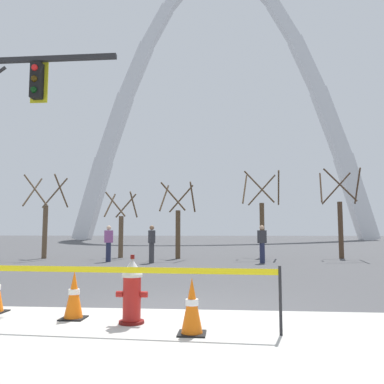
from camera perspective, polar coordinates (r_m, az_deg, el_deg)
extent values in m
plane|color=#474749|center=(6.86, -2.40, -16.87)|extent=(240.00, 240.00, 0.00)
cylinder|color=#5E0F0D|center=(6.08, -8.69, -18.03)|extent=(0.36, 0.36, 0.05)
cylinder|color=maroon|center=(6.01, -8.64, -14.92)|extent=(0.26, 0.26, 0.62)
cylinder|color=#B7B7BC|center=(5.97, -8.59, -11.79)|extent=(0.30, 0.30, 0.04)
cone|color=#B7B7BC|center=(5.96, -8.58, -10.55)|extent=(0.30, 0.30, 0.22)
cylinder|color=#5E0F0D|center=(5.95, -8.56, -9.20)|extent=(0.06, 0.06, 0.06)
cylinder|color=maroon|center=(6.05, -10.34, -14.24)|extent=(0.10, 0.09, 0.09)
cylinder|color=maroon|center=(5.97, -6.90, -14.41)|extent=(0.10, 0.09, 0.09)
cylinder|color=maroon|center=(6.21, -8.20, -14.92)|extent=(0.13, 0.14, 0.13)
cylinder|color=#5E0F0D|center=(6.29, -8.03, -14.80)|extent=(0.15, 0.03, 0.15)
cylinder|color=#232326|center=(5.40, 12.59, -15.01)|extent=(0.04, 0.04, 0.89)
cube|color=yellow|center=(5.81, -15.23, -10.68)|extent=(5.32, 0.30, 0.08)
cube|color=black|center=(5.43, -0.01, -19.72)|extent=(0.36, 0.36, 0.03)
cone|color=orange|center=(5.35, -0.01, -15.93)|extent=(0.28, 0.28, 0.70)
cylinder|color=white|center=(5.34, -0.01, -15.56)|extent=(0.17, 0.17, 0.08)
cube|color=black|center=(6.56, -16.70, -17.03)|extent=(0.36, 0.36, 0.03)
cone|color=orange|center=(6.50, -16.61, -13.87)|extent=(0.28, 0.28, 0.70)
cylinder|color=white|center=(6.49, -16.60, -13.57)|extent=(0.17, 0.17, 0.08)
cube|color=#232326|center=(11.26, -23.22, 17.07)|extent=(4.80, 0.12, 0.12)
cube|color=black|center=(10.88, -21.42, 14.69)|extent=(0.26, 0.24, 0.90)
cube|color=gold|center=(11.00, -21.09, 14.45)|extent=(0.44, 0.03, 1.04)
sphere|color=red|center=(10.88, -21.68, 16.29)|extent=(0.16, 0.16, 0.16)
sphere|color=#392706|center=(10.78, -21.74, 14.91)|extent=(0.16, 0.16, 0.16)
sphere|color=black|center=(10.68, -21.79, 13.50)|extent=(0.16, 0.16, 0.16)
cube|color=silver|center=(67.06, -14.07, -1.10)|extent=(5.94, 2.50, 13.76)
cube|color=silver|center=(67.99, -11.00, 8.98)|extent=(5.70, 2.28, 11.64)
cube|color=silver|center=(70.26, -7.98, 16.84)|extent=(5.44, 2.06, 9.54)
cube|color=silver|center=(72.88, -4.99, 22.55)|extent=(5.16, 1.84, 7.47)
cube|color=silver|center=(72.63, 12.99, 22.78)|extent=(5.16, 1.84, 7.47)
cube|color=silver|center=(69.92, 16.10, 17.13)|extent=(5.44, 2.06, 9.54)
cube|color=silver|center=(67.55, 19.28, 9.30)|extent=(5.70, 2.28, 11.64)
cube|color=silver|center=(66.53, 22.54, -0.80)|extent=(5.94, 2.50, 13.76)
cylinder|color=brown|center=(21.13, -20.40, -5.39)|extent=(0.24, 0.24, 2.63)
cylinder|color=brown|center=(21.72, -21.94, 0.02)|extent=(0.36, 1.41, 1.57)
cylinder|color=brown|center=(20.82, -18.28, 0.13)|extent=(0.22, 1.43, 1.57)
cylinder|color=brown|center=(21.93, -19.12, -0.13)|extent=(1.43, 0.22, 1.57)
cylinder|color=brown|center=(20.59, -21.59, 0.30)|extent=(1.41, 0.39, 1.57)
cylinder|color=brown|center=(20.70, -10.19, -6.36)|extent=(0.24, 0.24, 2.12)
cylinder|color=brown|center=(21.04, -11.72, -1.86)|extent=(0.31, 1.16, 1.28)
cylinder|color=brown|center=(20.51, -8.39, -1.82)|extent=(0.20, 1.16, 1.28)
cylinder|color=brown|center=(21.35, -9.48, -1.96)|extent=(1.16, 0.20, 1.28)
cylinder|color=brown|center=(20.16, -10.98, -1.71)|extent=(1.15, 0.33, 1.28)
cylinder|color=brown|center=(19.68, -2.04, -6.12)|extent=(0.24, 0.24, 2.37)
cylinder|color=brown|center=(19.99, -4.03, -0.84)|extent=(0.33, 1.28, 1.43)
cylinder|color=brown|center=(19.60, 0.09, -0.76)|extent=(0.21, 1.30, 1.43)
cylinder|color=brown|center=(20.47, -1.56, -0.97)|extent=(1.30, 0.21, 1.43)
cylinder|color=brown|center=(19.06, -2.76, -0.61)|extent=(1.28, 0.36, 1.43)
cylinder|color=brown|center=(20.83, 10.06, -5.42)|extent=(0.24, 0.24, 2.81)
cylinder|color=brown|center=(21.07, 7.59, 0.45)|extent=(0.38, 1.51, 1.68)
cylinder|color=brown|center=(20.96, 12.34, 0.56)|extent=(0.23, 1.52, 1.68)
cylinder|color=brown|center=(21.82, 9.98, 0.27)|extent=(1.52, 0.23, 1.68)
cylinder|color=brown|center=(20.09, 9.63, 0.78)|extent=(1.50, 0.41, 1.68)
cylinder|color=#473323|center=(21.19, 20.59, -5.13)|extent=(0.24, 0.24, 2.82)
cylinder|color=#473323|center=(21.27, 18.03, 0.67)|extent=(0.38, 1.51, 1.68)
cylinder|color=#473323|center=(21.48, 22.69, 0.77)|extent=(0.23, 1.53, 1.68)
cylinder|color=#473323|center=(22.17, 20.01, 0.48)|extent=(1.53, 0.23, 1.68)
cylinder|color=#473323|center=(20.44, 20.51, 1.00)|extent=(1.51, 0.41, 1.68)
cylinder|color=#232847|center=(17.14, 10.07, -8.66)|extent=(0.22, 0.22, 0.84)
cube|color=#333338|center=(17.12, 10.03, -6.35)|extent=(0.39, 0.34, 0.54)
sphere|color=tan|center=(17.12, 10.01, -5.08)|extent=(0.20, 0.20, 0.20)
cylinder|color=#38383D|center=(17.05, -5.83, -8.73)|extent=(0.22, 0.22, 0.84)
cube|color=#333338|center=(17.03, -5.81, -6.41)|extent=(0.35, 0.39, 0.54)
sphere|color=#936B4C|center=(17.03, -5.80, -5.13)|extent=(0.20, 0.20, 0.20)
cylinder|color=#232847|center=(18.04, -11.94, -8.47)|extent=(0.22, 0.22, 0.84)
cube|color=#995193|center=(18.02, -11.89, -6.28)|extent=(0.39, 0.36, 0.54)
sphere|color=beige|center=(18.02, -11.87, -5.07)|extent=(0.20, 0.20, 0.20)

